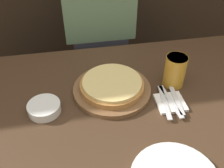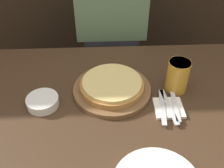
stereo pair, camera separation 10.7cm
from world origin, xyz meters
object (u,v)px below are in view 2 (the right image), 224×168
Objects in this scene: beer_glass at (178,75)px; dinner_knife at (169,106)px; diner_person at (111,42)px; fork at (163,107)px; pizza_on_board at (112,87)px; side_bowl at (43,102)px; spoon at (175,106)px.

beer_glass is 0.71× the size of dinner_knife.
fork is at bearing -75.45° from diner_person.
fork is at bearing -123.47° from beer_glass.
side_bowl is at bearing -166.11° from pizza_on_board.
side_bowl is at bearing -172.38° from beer_glass.
pizza_on_board is 0.26m from spoon.
dinner_knife is 0.03m from spoon.
pizza_on_board is 0.55m from diner_person.
pizza_on_board is 0.27m from beer_glass.
diner_person is at bearing 64.05° from side_bowl.
side_bowl is 0.65× the size of fork.
beer_glass is at bearing 7.62° from side_bowl.
side_bowl reaches higher than dinner_knife.
pizza_on_board is 2.36× the size of beer_glass.
beer_glass is 0.55m from side_bowl.
side_bowl is at bearing -115.95° from diner_person.
dinner_knife is (0.02, 0.00, 0.00)m from fork.
side_bowl is 0.49m from dinner_knife.
pizza_on_board is 1.97× the size of spoon.
fork and spoon have the same top height.
diner_person is at bearing 104.55° from fork.
diner_person reaches higher than beer_glass.
pizza_on_board is 0.22m from fork.
beer_glass is 0.15m from fork.
dinner_knife is 0.69m from diner_person.
side_bowl is 0.77× the size of spoon.
side_bowl is (-0.54, -0.07, -0.06)m from beer_glass.
fork is 0.02m from dinner_knife.
diner_person is (-0.17, 0.65, -0.10)m from fork.
spoon is (0.24, -0.11, -0.01)m from pizza_on_board.
side_bowl is 0.52m from spoon.
pizza_on_board is at bearing -179.01° from beer_glass.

